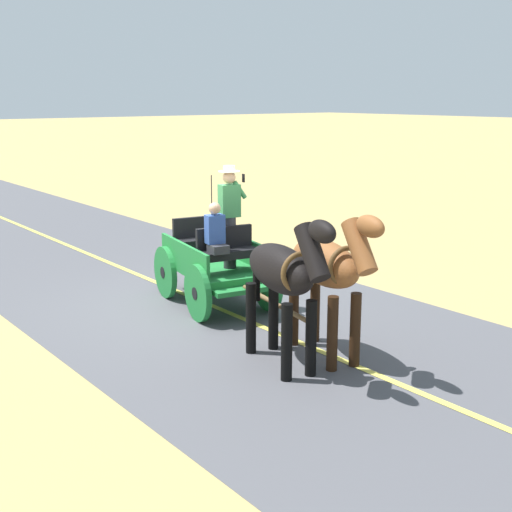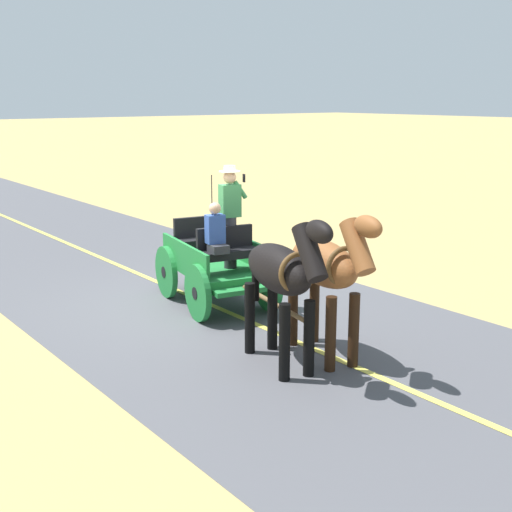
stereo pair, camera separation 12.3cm
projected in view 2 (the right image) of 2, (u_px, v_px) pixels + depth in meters
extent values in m
plane|color=tan|center=(204.00, 302.00, 12.31)|extent=(200.00, 200.00, 0.00)
cube|color=#4C4C51|center=(204.00, 302.00, 12.31)|extent=(6.26, 160.00, 0.01)
cube|color=#DBCC4C|center=(204.00, 302.00, 12.31)|extent=(0.12, 160.00, 0.00)
cube|color=#1E7233|center=(215.00, 268.00, 12.11)|extent=(1.59, 2.38, 0.12)
cube|color=#1E7233|center=(244.00, 249.00, 12.29)|extent=(0.44, 2.07, 0.44)
cube|color=#1E7233|center=(185.00, 256.00, 11.79)|extent=(0.44, 2.07, 0.44)
cube|color=#1E7233|center=(245.00, 290.00, 11.07)|extent=(1.11, 0.44, 0.08)
cube|color=#1E7233|center=(191.00, 263.00, 13.19)|extent=(0.74, 0.33, 0.06)
cube|color=black|center=(229.00, 254.00, 11.49)|extent=(1.07, 0.54, 0.14)
cube|color=black|center=(225.00, 239.00, 11.60)|extent=(1.02, 0.27, 0.44)
cube|color=black|center=(204.00, 242.00, 12.45)|extent=(1.07, 0.54, 0.14)
cube|color=black|center=(200.00, 228.00, 12.55)|extent=(1.02, 0.27, 0.44)
cylinder|color=#1E7233|center=(267.00, 283.00, 11.76)|extent=(0.28, 0.96, 0.96)
cylinder|color=black|center=(267.00, 283.00, 11.76)|extent=(0.16, 0.23, 0.21)
cylinder|color=#1E7233|center=(198.00, 293.00, 11.19)|extent=(0.28, 0.96, 0.96)
cylinder|color=black|center=(198.00, 293.00, 11.19)|extent=(0.16, 0.23, 0.21)
cylinder|color=#1E7233|center=(230.00, 264.00, 13.10)|extent=(0.28, 0.96, 0.96)
cylinder|color=black|center=(230.00, 264.00, 13.10)|extent=(0.16, 0.23, 0.21)
cylinder|color=#1E7233|center=(166.00, 272.00, 12.53)|extent=(0.28, 0.96, 0.96)
cylinder|color=black|center=(166.00, 272.00, 12.53)|extent=(0.16, 0.23, 0.21)
cylinder|color=brown|center=(273.00, 303.00, 10.21)|extent=(0.44, 1.98, 0.07)
cylinder|color=black|center=(212.00, 214.00, 11.20)|extent=(0.02, 0.02, 1.30)
cylinder|color=#2D2D33|center=(230.00, 242.00, 11.77)|extent=(0.22, 0.22, 0.90)
cube|color=#387F47|center=(230.00, 201.00, 11.60)|extent=(0.37, 0.28, 0.56)
sphere|color=tan|center=(230.00, 177.00, 11.51)|extent=(0.22, 0.22, 0.22)
cylinder|color=beige|center=(230.00, 171.00, 11.48)|extent=(0.36, 0.36, 0.01)
cylinder|color=beige|center=(230.00, 168.00, 11.47)|extent=(0.20, 0.20, 0.10)
cylinder|color=#387F47|center=(240.00, 190.00, 11.60)|extent=(0.27, 0.13, 0.32)
cube|color=black|center=(244.00, 178.00, 11.56)|extent=(0.03, 0.07, 0.14)
cube|color=#2D2D33|center=(218.00, 249.00, 11.25)|extent=(0.33, 0.37, 0.14)
cube|color=#2D4C99|center=(215.00, 229.00, 11.28)|extent=(0.33, 0.25, 0.48)
sphere|color=tan|center=(215.00, 208.00, 11.20)|extent=(0.20, 0.20, 0.20)
ellipsoid|color=brown|center=(323.00, 263.00, 9.49)|extent=(0.89, 1.65, 0.64)
cylinder|color=black|center=(354.00, 330.00, 9.28)|extent=(0.15, 0.15, 1.05)
cylinder|color=black|center=(331.00, 334.00, 9.13)|extent=(0.15, 0.15, 1.05)
cylinder|color=black|center=(314.00, 308.00, 10.24)|extent=(0.15, 0.15, 1.05)
cylinder|color=black|center=(293.00, 311.00, 10.10)|extent=(0.15, 0.15, 1.05)
cylinder|color=brown|center=(357.00, 247.00, 8.65)|extent=(0.40, 0.69, 0.73)
ellipsoid|color=brown|center=(368.00, 227.00, 8.39)|extent=(0.33, 0.58, 0.28)
cube|color=black|center=(357.00, 244.00, 8.66)|extent=(0.17, 0.50, 0.56)
cylinder|color=black|center=(298.00, 272.00, 10.22)|extent=(0.11, 0.11, 0.70)
torus|color=brown|center=(344.00, 266.00, 8.99)|extent=(0.55, 0.19, 0.55)
ellipsoid|color=black|center=(279.00, 269.00, 9.18)|extent=(0.88, 1.64, 0.64)
cylinder|color=black|center=(309.00, 339.00, 8.97)|extent=(0.15, 0.15, 1.05)
cylinder|color=black|center=(285.00, 343.00, 8.82)|extent=(0.15, 0.15, 1.05)
cylinder|color=black|center=(272.00, 315.00, 9.93)|extent=(0.15, 0.15, 1.05)
cylinder|color=black|center=(250.00, 318.00, 9.78)|extent=(0.15, 0.15, 1.05)
cylinder|color=black|center=(310.00, 253.00, 8.34)|extent=(0.39, 0.69, 0.73)
ellipsoid|color=black|center=(319.00, 232.00, 8.08)|extent=(0.33, 0.57, 0.28)
cube|color=black|center=(309.00, 249.00, 8.35)|extent=(0.17, 0.50, 0.56)
cylinder|color=black|center=(256.00, 277.00, 9.90)|extent=(0.11, 0.11, 0.70)
torus|color=brown|center=(298.00, 272.00, 8.68)|extent=(0.55, 0.19, 0.55)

